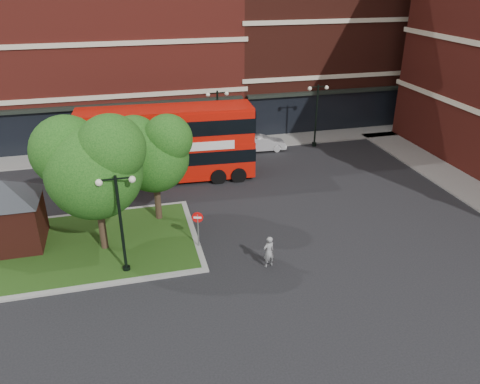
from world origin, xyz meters
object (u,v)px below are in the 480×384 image
object	(u,v)px
bus	(167,140)
woman	(269,252)
car_silver	(154,148)
car_white	(262,143)

from	to	relation	value
bus	woman	bearing A→B (deg)	-70.18
woman	car_silver	xyz separation A→B (m)	(-4.10, 15.97, -0.04)
woman	car_silver	distance (m)	16.49
car_silver	bus	bearing A→B (deg)	-176.46
car_silver	car_white	bearing A→B (deg)	-98.23
woman	car_silver	bearing A→B (deg)	-91.90
bus	car_white	xyz separation A→B (m)	(7.82, 3.85, -2.27)
bus	car_silver	size ratio (longest dim) A/B	2.54
woman	car_silver	size ratio (longest dim) A/B	0.36
car_white	woman	bearing A→B (deg)	167.06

